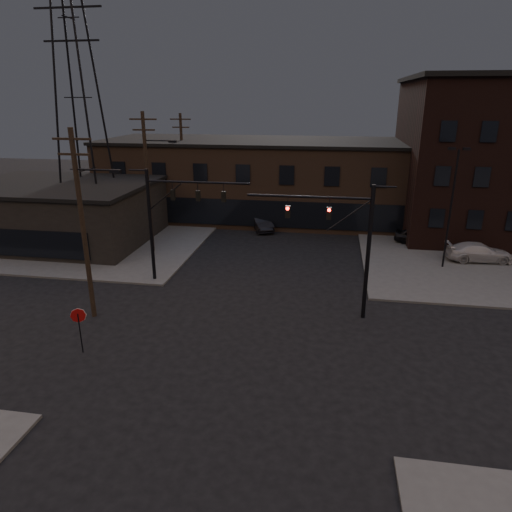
{
  "coord_description": "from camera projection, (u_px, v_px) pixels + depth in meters",
  "views": [
    {
      "loc": [
        4.25,
        -20.88,
        12.44
      ],
      "look_at": [
        -0.01,
        4.55,
        3.5
      ],
      "focal_mm": 32.0,
      "sensor_mm": 36.0,
      "label": 1
    }
  ],
  "objects": [
    {
      "name": "transmission_tower",
      "position": [
        78.0,
        97.0,
        39.68
      ],
      "size": [
        7.0,
        7.0,
        25.0
      ],
      "primitive_type": null,
      "color": "black",
      "rests_on": "ground"
    },
    {
      "name": "parked_car_lot_b",
      "position": [
        479.0,
        252.0,
        36.2
      ],
      "size": [
        5.09,
        2.36,
        1.44
      ],
      "primitive_type": "imported",
      "rotation": [
        0.0,
        0.0,
        1.64
      ],
      "color": "#B2B2B4",
      "rests_on": "sidewalk_ne"
    },
    {
      "name": "car_crossing",
      "position": [
        261.0,
        222.0,
        45.36
      ],
      "size": [
        3.27,
        4.81,
        1.5
      ],
      "primitive_type": "imported",
      "rotation": [
        0.0,
        0.0,
        0.41
      ],
      "color": "black",
      "rests_on": "ground"
    },
    {
      "name": "building_row",
      "position": [
        292.0,
        181.0,
        48.97
      ],
      "size": [
        40.0,
        12.0,
        8.0
      ],
      "primitive_type": "cube",
      "color": "#483326",
      "rests_on": "ground"
    },
    {
      "name": "stop_sign",
      "position": [
        79.0,
        320.0,
        22.99
      ],
      "size": [
        0.72,
        0.33,
        2.48
      ],
      "color": "black",
      "rests_on": "ground"
    },
    {
      "name": "traffic_signal_far",
      "position": [
        167.0,
        213.0,
        31.06
      ],
      "size": [
        7.12,
        0.24,
        8.0
      ],
      "color": "black",
      "rests_on": "ground"
    },
    {
      "name": "utility_pole_near",
      "position": [
        83.0,
        222.0,
        25.61
      ],
      "size": [
        3.7,
        0.28,
        11.0
      ],
      "color": "black",
      "rests_on": "ground"
    },
    {
      "name": "traffic_signal_near",
      "position": [
        349.0,
        238.0,
        25.94
      ],
      "size": [
        7.12,
        0.24,
        8.0
      ],
      "color": "black",
      "rests_on": "ground"
    },
    {
      "name": "parked_car_lot_a",
      "position": [
        419.0,
        236.0,
        40.48
      ],
      "size": [
        4.42,
        2.81,
        1.4
      ],
      "primitive_type": "imported",
      "rotation": [
        0.0,
        0.0,
        1.27
      ],
      "color": "black",
      "rests_on": "sidewalk_ne"
    },
    {
      "name": "lot_light_a",
      "position": [
        452.0,
        198.0,
        33.4
      ],
      "size": [
        1.5,
        0.28,
        9.14
      ],
      "color": "black",
      "rests_on": "ground"
    },
    {
      "name": "ground",
      "position": [
        242.0,
        346.0,
        24.2
      ],
      "size": [
        140.0,
        140.0,
        0.0
      ],
      "primitive_type": "plane",
      "color": "black",
      "rests_on": "ground"
    },
    {
      "name": "utility_pole_far",
      "position": [
        183.0,
        165.0,
        48.32
      ],
      "size": [
        2.2,
        0.28,
        11.0
      ],
      "color": "black",
      "rests_on": "ground"
    },
    {
      "name": "building_left",
      "position": [
        60.0,
        214.0,
        41.41
      ],
      "size": [
        16.0,
        12.0,
        5.0
      ],
      "primitive_type": "cube",
      "color": "black",
      "rests_on": "ground"
    },
    {
      "name": "sidewalk_nw",
      "position": [
        78.0,
        222.0,
        48.11
      ],
      "size": [
        30.0,
        30.0,
        0.15
      ],
      "primitive_type": "cube",
      "color": "#474744",
      "rests_on": "ground"
    },
    {
      "name": "utility_pole_mid",
      "position": [
        148.0,
        181.0,
        36.86
      ],
      "size": [
        3.7,
        0.28,
        11.5
      ],
      "color": "black",
      "rests_on": "ground"
    }
  ]
}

